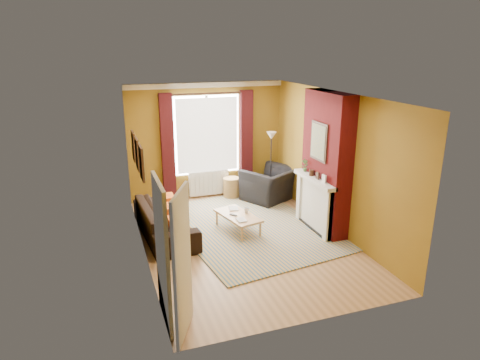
# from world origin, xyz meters

# --- Properties ---
(ground) EXTENTS (5.50, 5.50, 0.00)m
(ground) POSITION_xyz_m (0.00, 0.00, 0.00)
(ground) COLOR olive
(ground) RESTS_ON ground
(room_walls) EXTENTS (3.82, 5.54, 2.83)m
(room_walls) POSITION_xyz_m (0.63, 0.28, 1.38)
(room_walls) COLOR #826119
(room_walls) RESTS_ON ground
(striped_rug) EXTENTS (3.33, 4.25, 0.02)m
(striped_rug) POSITION_xyz_m (0.29, 0.54, 0.01)
(striped_rug) COLOR #2F5D82
(striped_rug) RESTS_ON ground
(sofa) EXTENTS (1.01, 2.25, 0.64)m
(sofa) POSITION_xyz_m (-1.42, 0.72, 0.32)
(sofa) COLOR black
(sofa) RESTS_ON ground
(armchair) EXTENTS (1.57, 1.51, 0.78)m
(armchair) POSITION_xyz_m (1.36, 1.94, 0.39)
(armchair) COLOR black
(armchair) RESTS_ON ground
(coffee_table) EXTENTS (0.78, 1.18, 0.36)m
(coffee_table) POSITION_xyz_m (0.01, 0.43, 0.32)
(coffee_table) COLOR tan
(coffee_table) RESTS_ON ground
(wicker_stool) EXTENTS (0.44, 0.44, 0.50)m
(wicker_stool) POSITION_xyz_m (0.51, 2.40, 0.25)
(wicker_stool) COLOR olive
(wicker_stool) RESTS_ON ground
(floor_lamp) EXTENTS (0.29, 0.29, 1.65)m
(floor_lamp) POSITION_xyz_m (1.44, 2.11, 1.30)
(floor_lamp) COLOR black
(floor_lamp) RESTS_ON ground
(book_a) EXTENTS (0.18, 0.24, 0.02)m
(book_a) POSITION_xyz_m (-0.11, 0.12, 0.37)
(book_a) COLOR #999999
(book_a) RESTS_ON coffee_table
(book_b) EXTENTS (0.23, 0.29, 0.02)m
(book_b) POSITION_xyz_m (-0.06, 0.77, 0.37)
(book_b) COLOR #999999
(book_b) RESTS_ON coffee_table
(mug) EXTENTS (0.12, 0.12, 0.10)m
(mug) POSITION_xyz_m (0.21, 0.46, 0.41)
(mug) COLOR #999999
(mug) RESTS_ON coffee_table
(tv_remote) EXTENTS (0.13, 0.16, 0.02)m
(tv_remote) POSITION_xyz_m (-0.08, 0.42, 0.37)
(tv_remote) COLOR #28282B
(tv_remote) RESTS_ON coffee_table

